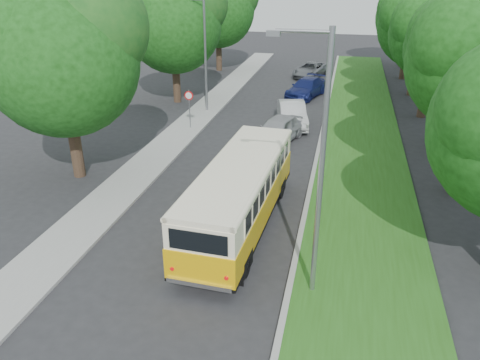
% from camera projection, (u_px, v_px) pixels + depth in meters
% --- Properties ---
extents(ground, '(120.00, 120.00, 0.00)m').
position_uv_depth(ground, '(204.00, 235.00, 17.75)').
color(ground, '#262629').
rests_on(ground, ground).
extents(curb, '(0.20, 70.00, 0.15)m').
position_uv_depth(curb, '(310.00, 187.00, 21.43)').
color(curb, gray).
rests_on(curb, ground).
extents(grass_verge, '(4.50, 70.00, 0.13)m').
position_uv_depth(grass_verge, '(363.00, 193.00, 20.96)').
color(grass_verge, '#265516').
rests_on(grass_verge, ground).
extents(sidewalk, '(2.20, 70.00, 0.12)m').
position_uv_depth(sidewalk, '(140.00, 171.00, 23.13)').
color(sidewalk, gray).
rests_on(sidewalk, ground).
extents(treeline, '(24.27, 41.91, 9.46)m').
position_uv_depth(treeline, '(327.00, 23.00, 30.59)').
color(treeline, '#332319').
rests_on(treeline, ground).
extents(lamppost_near, '(1.71, 0.16, 8.00)m').
position_uv_depth(lamppost_near, '(318.00, 163.00, 12.87)').
color(lamppost_near, gray).
rests_on(lamppost_near, ground).
extents(lamppost_far, '(1.71, 0.16, 7.50)m').
position_uv_depth(lamppost_far, '(204.00, 52.00, 31.17)').
color(lamppost_far, gray).
rests_on(lamppost_far, ground).
extents(warning_sign, '(0.56, 0.10, 2.50)m').
position_uv_depth(warning_sign, '(189.00, 103.00, 28.56)').
color(warning_sign, gray).
rests_on(warning_sign, ground).
extents(vintage_bus, '(2.81, 9.27, 2.72)m').
position_uv_depth(vintage_bus, '(240.00, 196.00, 17.75)').
color(vintage_bus, '#F0B207').
rests_on(vintage_bus, ground).
extents(car_silver, '(3.03, 4.75, 1.50)m').
position_uv_depth(car_silver, '(278.00, 130.00, 26.86)').
color(car_silver, '#A3A3A7').
rests_on(car_silver, ground).
extents(car_white, '(2.59, 4.81, 1.50)m').
position_uv_depth(car_white, '(292.00, 114.00, 29.68)').
color(car_white, silver).
rests_on(car_white, ground).
extents(car_blue, '(3.28, 5.21, 1.41)m').
position_uv_depth(car_blue, '(306.00, 88.00, 36.24)').
color(car_blue, navy).
rests_on(car_blue, ground).
extents(car_grey, '(3.28, 5.06, 1.29)m').
position_uv_depth(car_grey, '(310.00, 70.00, 42.87)').
color(car_grey, slate).
rests_on(car_grey, ground).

